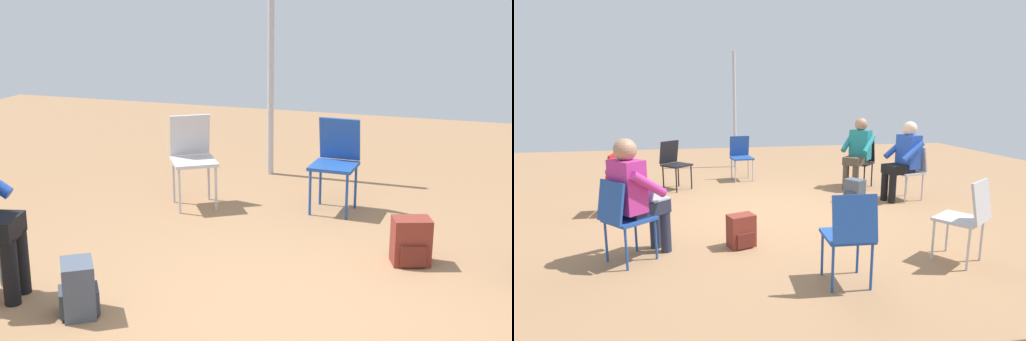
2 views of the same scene
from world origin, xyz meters
TOP-DOWN VIEW (x-y plane):
  - ground_plane at (0.00, 0.00)m, footprint 14.00×14.00m
  - chair_south at (0.14, -2.30)m, footprint 0.42×0.45m
  - chair_southeast at (1.45, -2.04)m, footprint 0.57×0.58m
  - backpack_near_laptop_user at (-0.68, -1.21)m, footprint 0.33×0.30m
  - backpack_by_empty_chair at (1.25, 0.31)m, footprint 0.32×0.34m
  - tent_pole_far at (1.07, -3.29)m, footprint 0.07×0.07m

SIDE VIEW (x-z plane):
  - ground_plane at x=0.00m, z-range 0.00..0.00m
  - backpack_near_laptop_user at x=-0.68m, z-range -0.02..0.34m
  - backpack_by_empty_chair at x=1.25m, z-range -0.02..0.34m
  - chair_south at x=0.14m, z-range 0.07..0.92m
  - chair_southeast at x=1.45m, z-range 0.07..0.92m
  - tent_pole_far at x=1.07m, z-range 0.00..2.69m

